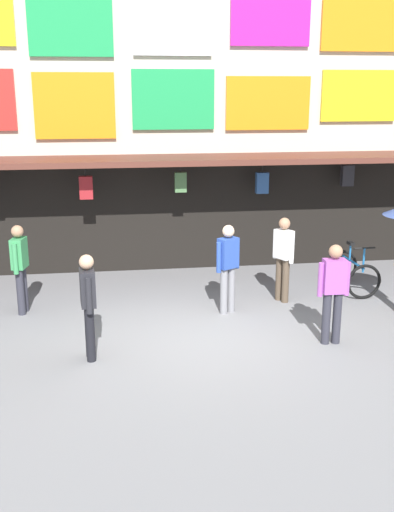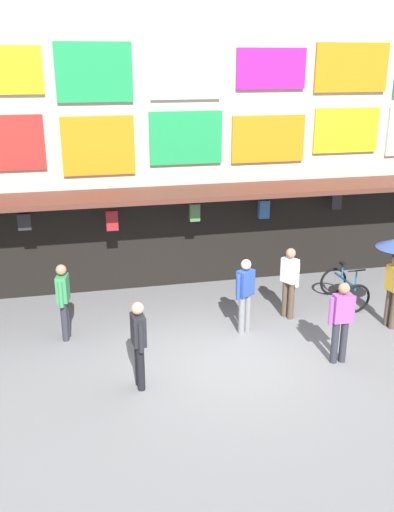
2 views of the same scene
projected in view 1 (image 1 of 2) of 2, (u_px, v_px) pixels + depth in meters
The scene contains 8 objects.
ground_plane at pixel (199, 335), 10.32m from camera, with size 80.00×80.00×0.00m, color slate.
shopfront at pixel (170, 93), 13.61m from camera, with size 18.00×2.60×8.00m.
bicycle_parked at pixel (352, 272), 12.48m from camera, with size 0.77×1.19×1.05m.
pedestrian_in_purple at pixel (20, 264), 11.08m from camera, with size 0.28×0.52×1.68m.
pedestrian_in_red at pixel (88, 301), 9.16m from camera, with size 0.25×0.53×1.68m.
pedestrian_in_yellow at pixel (333, 289), 9.73m from camera, with size 0.53×0.23×1.68m.
pedestrian_in_black at pixel (283, 255), 11.71m from camera, with size 0.36×0.48×1.68m.
pedestrian_in_blue at pixel (228, 264), 11.09m from camera, with size 0.47×0.37×1.68m.
Camera 1 is at (-1.36, -9.48, 4.07)m, focal length 42.35 mm.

